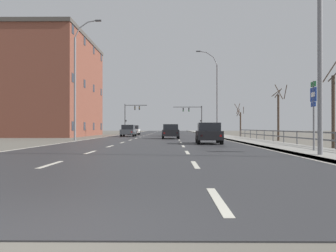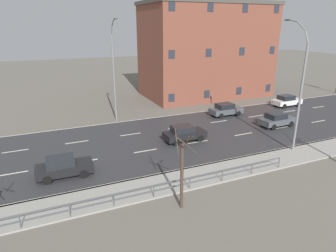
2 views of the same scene
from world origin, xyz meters
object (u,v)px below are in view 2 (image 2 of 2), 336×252
Objects in this scene: car_far_right at (64,167)px; street_lamp_left_bank at (114,73)px; car_near_right at (277,119)px; car_far_left at (226,109)px; street_lamp_midground at (299,91)px; car_near_left at (184,133)px; car_mid_centre at (287,101)px; brick_building at (206,50)px.

street_lamp_left_bank is at bearing 150.90° from car_far_right.
street_lamp_left_bank is 2.77× the size of car_near_right.
street_lamp_left_bank is 14.32m from car_far_left.
street_lamp_midground is 12.48m from car_far_left.
car_far_right is 1.00× the size of car_near_right.
street_lamp_left_bank is 11.08m from car_near_left.
car_near_right and car_far_left have the same top height.
car_mid_centre is (-6.03, 18.98, 0.00)m from car_near_left.
car_far_right is 23.12m from car_near_right.
brick_building is at bearing 169.39° from street_lamp_midground.
street_lamp_midground is 2.73× the size of car_far_right.
street_lamp_midground reaches higher than car_far_right.
brick_building is (-17.06, 12.24, 6.24)m from car_near_left.
car_mid_centre is at bearing 127.82° from car_near_right.
car_mid_centre is at bearing 107.98° from car_far_right.
street_lamp_midground is at bearing -43.58° from car_mid_centre.
car_mid_centre is at bearing 92.36° from car_far_left.
brick_building is (-19.92, 23.72, 6.24)m from car_far_right.
car_near_left is 19.91m from car_mid_centre.
car_near_left is 0.99× the size of car_far_right.
street_lamp_midground is 0.98× the size of street_lamp_left_bank.
street_lamp_left_bank is at bearing -154.41° from car_near_left.
car_near_right is at bearing -51.21° from car_mid_centre.
car_near_left is (-5.92, -7.93, -4.70)m from street_lamp_midground.
street_lamp_midground is 16.93m from car_mid_centre.
brick_building reaches higher than street_lamp_midground.
street_lamp_left_bank reaches higher than car_near_right.
street_lamp_midground is 2.76× the size of car_far_left.
car_far_left is (-11.54, 0.69, -4.70)m from street_lamp_midground.
car_mid_centre is at bearing 137.25° from street_lamp_midground.
street_lamp_left_bank reaches higher than car_far_left.
street_lamp_midground is 19.34m from street_lamp_left_bank.
car_far_right is at bearing -85.13° from car_near_right.
street_lamp_midground is 10.96m from car_near_left.
car_near_right is (0.18, 11.48, 0.00)m from car_near_left.
car_far_left is at bearing -155.56° from car_near_right.
car_near_right is (-2.68, 22.96, 0.00)m from car_far_right.
car_near_left and car_mid_centre have the same top height.
street_lamp_left_bank is 18.61m from brick_building.
street_lamp_left_bank is 2.79× the size of car_mid_centre.
street_lamp_left_bank is at bearing -64.05° from brick_building.
car_far_right is 1.01× the size of car_mid_centre.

